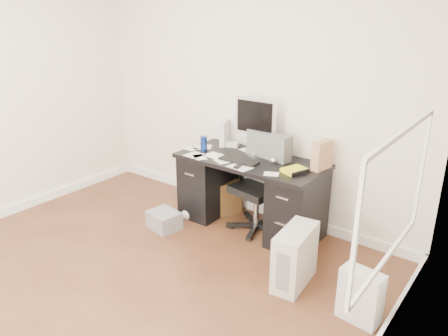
{
  "coord_description": "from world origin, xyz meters",
  "views": [
    {
      "loc": [
        2.57,
        -1.81,
        2.19
      ],
      "look_at": [
        0.3,
        1.2,
        0.79
      ],
      "focal_mm": 35.0,
      "sensor_mm": 36.0,
      "label": 1
    }
  ],
  "objects_px": {
    "keyboard": "(239,161)",
    "lcd_monitor": "(255,126)",
    "pc_tower": "(295,257)",
    "wicker_basket": "(219,195)",
    "office_chair": "(257,184)",
    "desk": "(250,191)"
  },
  "relations": [
    {
      "from": "office_chair",
      "to": "lcd_monitor",
      "type": "bearing_deg",
      "value": 139.54
    },
    {
      "from": "lcd_monitor",
      "to": "keyboard",
      "type": "bearing_deg",
      "value": -86.84
    },
    {
      "from": "keyboard",
      "to": "office_chair",
      "type": "distance_m",
      "value": 0.32
    },
    {
      "from": "office_chair",
      "to": "wicker_basket",
      "type": "height_order",
      "value": "office_chair"
    },
    {
      "from": "desk",
      "to": "keyboard",
      "type": "xyz_separation_m",
      "value": [
        -0.04,
        -0.15,
        0.36
      ]
    },
    {
      "from": "lcd_monitor",
      "to": "keyboard",
      "type": "height_order",
      "value": "lcd_monitor"
    },
    {
      "from": "pc_tower",
      "to": "wicker_basket",
      "type": "relative_size",
      "value": 1.32
    },
    {
      "from": "lcd_monitor",
      "to": "wicker_basket",
      "type": "relative_size",
      "value": 1.56
    },
    {
      "from": "desk",
      "to": "wicker_basket",
      "type": "relative_size",
      "value": 3.98
    },
    {
      "from": "lcd_monitor",
      "to": "pc_tower",
      "type": "height_order",
      "value": "lcd_monitor"
    },
    {
      "from": "keyboard",
      "to": "wicker_basket",
      "type": "xyz_separation_m",
      "value": [
        -0.44,
        0.26,
        -0.57
      ]
    },
    {
      "from": "desk",
      "to": "pc_tower",
      "type": "bearing_deg",
      "value": -35.77
    },
    {
      "from": "lcd_monitor",
      "to": "office_chair",
      "type": "bearing_deg",
      "value": -50.73
    },
    {
      "from": "keyboard",
      "to": "lcd_monitor",
      "type": "bearing_deg",
      "value": 93.21
    },
    {
      "from": "desk",
      "to": "keyboard",
      "type": "relative_size",
      "value": 3.72
    },
    {
      "from": "pc_tower",
      "to": "wicker_basket",
      "type": "height_order",
      "value": "pc_tower"
    },
    {
      "from": "desk",
      "to": "lcd_monitor",
      "type": "bearing_deg",
      "value": 110.92
    },
    {
      "from": "lcd_monitor",
      "to": "office_chair",
      "type": "xyz_separation_m",
      "value": [
        0.16,
        -0.19,
        -0.54
      ]
    },
    {
      "from": "desk",
      "to": "keyboard",
      "type": "height_order",
      "value": "keyboard"
    },
    {
      "from": "keyboard",
      "to": "office_chair",
      "type": "height_order",
      "value": "office_chair"
    },
    {
      "from": "lcd_monitor",
      "to": "wicker_basket",
      "type": "xyz_separation_m",
      "value": [
        -0.42,
        -0.07,
        -0.86
      ]
    },
    {
      "from": "desk",
      "to": "lcd_monitor",
      "type": "height_order",
      "value": "lcd_monitor"
    }
  ]
}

